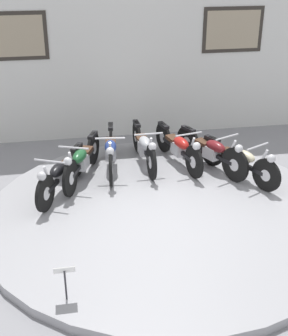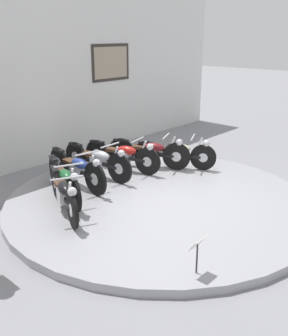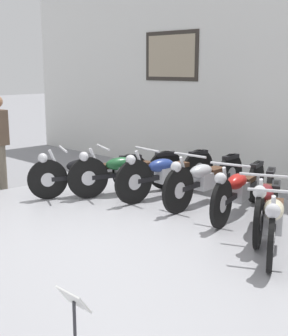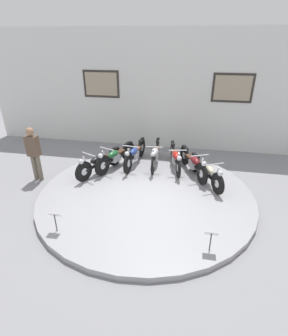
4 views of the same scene
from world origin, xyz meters
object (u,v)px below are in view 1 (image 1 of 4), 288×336
Objects in this scene: motorcycle_green at (82,160)px; motorcycle_blue at (111,150)px; motorcycle_cream at (240,160)px; info_placard_front_left at (65,275)px; motorcycle_black at (61,173)px; motorcycle_silver at (144,146)px; motorcycle_maroon at (212,150)px; motorcycle_red at (179,147)px.

motorcycle_green is 0.93× the size of motorcycle_blue.
motorcycle_green is 1.06× the size of motorcycle_cream.
motorcycle_blue is 2.42m from motorcycle_cream.
motorcycle_cream is (2.29, -0.79, -0.03)m from motorcycle_blue.
info_placard_front_left is at bearing -139.37° from motorcycle_cream.
motorcycle_green is (0.38, 0.48, 0.01)m from motorcycle_black.
motorcycle_black is 2.80m from info_placard_front_left.
motorcycle_cream is at bearing -19.10° from motorcycle_blue.
motorcycle_silver is at bearing 150.88° from motorcycle_cream.
motorcycle_green is at bearing -179.99° from motorcycle_maroon.
motorcycle_black is at bearing 179.99° from motorcycle_cream.
motorcycle_silver is (1.24, 0.43, 0.00)m from motorcycle_green.
motorcycle_green is at bearing -161.05° from motorcycle_silver.
info_placard_front_left is at bearing -96.97° from motorcycle_green.
motorcycle_blue is (0.57, 0.32, 0.01)m from motorcycle_green.
motorcycle_red is 1.10× the size of motorcycle_cream.
motorcycle_silver is 1.03× the size of motorcycle_red.
motorcycle_silver is at bearing 170.48° from motorcycle_red.
motorcycle_cream is (1.62, -0.90, -0.02)m from motorcycle_silver.
motorcycle_green reaches higher than motorcycle_red.
motorcycle_cream is 3.45× the size of info_placard_front_left.
motorcycle_green reaches higher than motorcycle_black.
motorcycle_silver is 1.09× the size of motorcycle_maroon.
motorcycle_green is at bearing 51.32° from motorcycle_black.
motorcycle_blue is 3.94× the size of info_placard_front_left.
motorcycle_black is at bearing -170.54° from motorcycle_maroon.
motorcycle_black is 0.89× the size of motorcycle_blue.
motorcycle_red is (1.34, -0.00, -0.02)m from motorcycle_blue.
motorcycle_maroon is at bearing 0.01° from motorcycle_green.
motorcycle_maroon is (2.86, 0.48, 0.01)m from motorcycle_black.
motorcycle_blue is 0.68m from motorcycle_silver.
motorcycle_red is 0.65m from motorcycle_maroon.
motorcycle_green and motorcycle_maroon have the same top height.
motorcycle_black reaches higher than info_placard_front_left.
motorcycle_black is at bearing -140.29° from motorcycle_blue.
motorcycle_cream is (3.24, -0.00, -0.01)m from motorcycle_black.
motorcycle_blue reaches higher than motorcycle_cream.
motorcycle_blue reaches higher than info_placard_front_left.
motorcycle_silver is at bearing 29.08° from motorcycle_black.
motorcycle_green is at bearing 83.03° from info_placard_front_left.
info_placard_front_left is at bearing -122.78° from motorcycle_red.
motorcycle_blue is 1.14× the size of motorcycle_cream.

